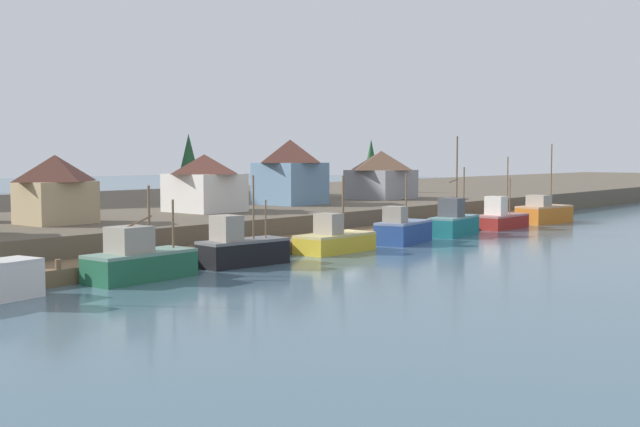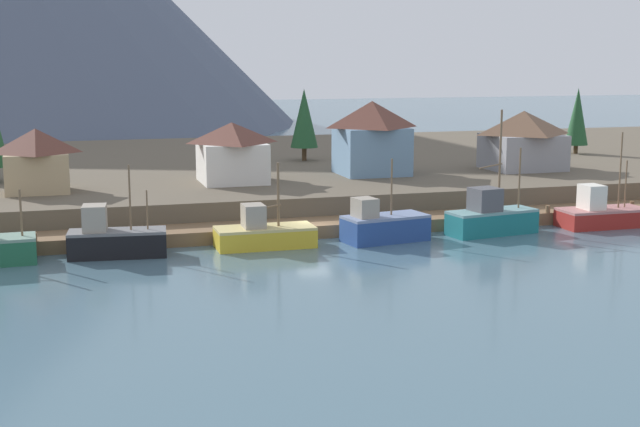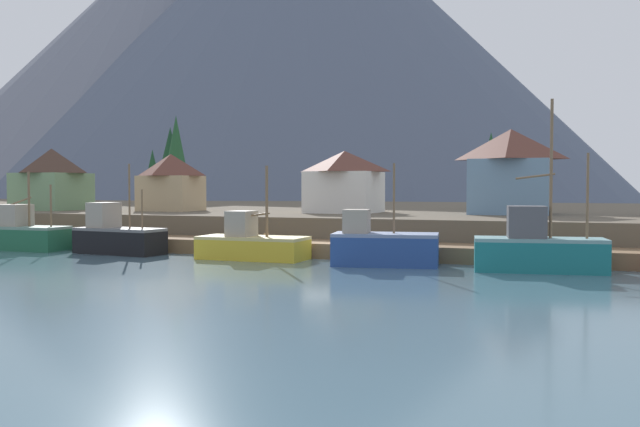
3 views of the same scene
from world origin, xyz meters
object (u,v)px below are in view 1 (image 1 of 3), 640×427
(fishing_boat_yellow, at_px, (334,240))
(fishing_boat_green, at_px, (139,261))
(fishing_boat_black, at_px, (241,249))
(house_grey, at_px, (381,174))
(fishing_boat_blue, at_px, (403,230))
(house_white, at_px, (205,182))
(conifer_near_right, at_px, (189,161))
(fishing_boat_red, at_px, (500,219))
(house_blue, at_px, (290,171))
(fishing_boat_teal, at_px, (454,222))
(house_tan, at_px, (55,189))
(fishing_boat_orange, at_px, (544,213))
(conifer_back_left, at_px, (371,162))

(fishing_boat_yellow, bearing_deg, fishing_boat_green, -179.93)
(fishing_boat_black, height_order, house_grey, house_grey)
(fishing_boat_yellow, height_order, fishing_boat_blue, fishing_boat_blue)
(house_white, xyz_separation_m, conifer_near_right, (10.68, 14.52, 1.83))
(house_grey, bearing_deg, fishing_boat_red, -98.27)
(fishing_boat_blue, bearing_deg, conifer_near_right, 75.71)
(house_blue, bearing_deg, house_white, -173.09)
(fishing_boat_blue, height_order, conifer_near_right, conifer_near_right)
(fishing_boat_teal, bearing_deg, house_blue, 90.92)
(fishing_boat_red, height_order, house_tan, house_tan)
(fishing_boat_yellow, xyz_separation_m, house_grey, (30.46, 17.30, 4.51))
(fishing_boat_blue, relative_size, house_grey, 0.91)
(house_tan, bearing_deg, fishing_boat_orange, -16.24)
(fishing_boat_green, relative_size, house_white, 1.14)
(fishing_boat_black, relative_size, house_grey, 0.93)
(conifer_near_right, bearing_deg, house_white, -126.34)
(house_grey, bearing_deg, fishing_boat_green, -160.81)
(fishing_boat_red, bearing_deg, house_blue, 126.01)
(house_white, bearing_deg, fishing_boat_red, -31.33)
(conifer_back_left, bearing_deg, fishing_boat_black, -152.13)
(house_grey, bearing_deg, fishing_boat_blue, -140.34)
(fishing_boat_blue, height_order, fishing_boat_red, fishing_boat_red)
(house_white, bearing_deg, fishing_boat_green, -140.99)
(fishing_boat_green, relative_size, house_tan, 1.36)
(house_white, bearing_deg, fishing_boat_yellow, -93.20)
(fishing_boat_black, relative_size, conifer_near_right, 0.88)
(fishing_boat_black, xyz_separation_m, fishing_boat_yellow, (10.51, 0.06, -0.23))
(fishing_boat_green, xyz_separation_m, house_white, (20.25, 16.40, 4.02))
(house_white, xyz_separation_m, conifer_back_left, (42.89, 12.29, 1.54))
(fishing_boat_black, xyz_separation_m, conifer_back_left, (54.31, 28.72, 5.57))
(fishing_boat_black, bearing_deg, fishing_boat_blue, 4.96)
(fishing_boat_yellow, bearing_deg, fishing_boat_teal, -1.11)
(fishing_boat_black, relative_size, house_blue, 0.98)
(fishing_boat_orange, distance_m, house_tan, 55.57)
(conifer_back_left, bearing_deg, fishing_boat_red, -118.91)
(fishing_boat_green, bearing_deg, fishing_boat_teal, -2.59)
(house_tan, bearing_deg, conifer_near_right, 30.41)
(house_tan, bearing_deg, house_blue, 5.93)
(house_grey, xyz_separation_m, house_tan, (-46.14, -2.41, -0.27))
(fishing_boat_yellow, xyz_separation_m, fishing_boat_red, (27.93, -0.08, 0.05))
(fishing_boat_black, height_order, house_blue, house_blue)
(fishing_boat_black, bearing_deg, fishing_boat_red, 6.14)
(fishing_boat_blue, distance_m, house_tan, 29.37)
(house_tan, height_order, house_blue, house_blue)
(fishing_boat_teal, height_order, conifer_near_right, conifer_near_right)
(fishing_boat_black, relative_size, house_tan, 1.29)
(fishing_boat_teal, bearing_deg, conifer_back_left, 39.29)
(house_white, distance_m, conifer_near_right, 18.12)
(fishing_boat_blue, bearing_deg, fishing_boat_yellow, 167.39)
(fishing_boat_blue, bearing_deg, fishing_boat_black, 169.18)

